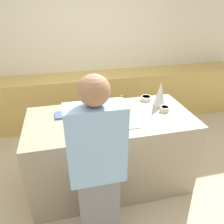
% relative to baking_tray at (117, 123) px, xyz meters
% --- Properties ---
extents(ground_plane, '(12.00, 12.00, 0.00)m').
position_rel_baking_tray_xyz_m(ground_plane, '(-0.04, 0.15, -0.96)').
color(ground_plane, '#C6B28E').
extents(wall_back, '(8.00, 0.05, 2.60)m').
position_rel_baking_tray_xyz_m(wall_back, '(-0.04, 2.14, 0.34)').
color(wall_back, beige).
rests_on(wall_back, ground_plane).
extents(back_cabinet_block, '(6.00, 0.60, 0.91)m').
position_rel_baking_tray_xyz_m(back_cabinet_block, '(-0.04, 1.82, -0.50)').
color(back_cabinet_block, tan).
rests_on(back_cabinet_block, ground_plane).
extents(kitchen_island, '(1.88, 0.92, 0.95)m').
position_rel_baking_tray_xyz_m(kitchen_island, '(-0.04, 0.15, -0.48)').
color(kitchen_island, gray).
rests_on(kitchen_island, ground_plane).
extents(baking_tray, '(0.43, 0.32, 0.01)m').
position_rel_baking_tray_xyz_m(baking_tray, '(0.00, 0.00, 0.00)').
color(baking_tray, '#B2B2BC').
rests_on(baking_tray, kitchen_island).
extents(gingerbread_house, '(0.21, 0.14, 0.30)m').
position_rel_baking_tray_xyz_m(gingerbread_house, '(0.00, 0.00, 0.12)').
color(gingerbread_house, brown).
rests_on(gingerbread_house, baking_tray).
extents(decorative_tree, '(0.14, 0.14, 0.30)m').
position_rel_baking_tray_xyz_m(decorative_tree, '(0.63, 0.31, 0.15)').
color(decorative_tree, silver).
rests_on(decorative_tree, kitchen_island).
extents(candy_bowl_center_rear, '(0.12, 0.12, 0.04)m').
position_rel_baking_tray_xyz_m(candy_bowl_center_rear, '(-0.34, 0.44, 0.02)').
color(candy_bowl_center_rear, white).
rests_on(candy_bowl_center_rear, kitchen_island).
extents(candy_bowl_front_corner, '(0.13, 0.13, 0.05)m').
position_rel_baking_tray_xyz_m(candy_bowl_front_corner, '(0.53, 0.49, 0.02)').
color(candy_bowl_front_corner, white).
rests_on(candy_bowl_front_corner, kitchen_island).
extents(candy_bowl_near_tray_right, '(0.09, 0.09, 0.05)m').
position_rel_baking_tray_xyz_m(candy_bowl_near_tray_right, '(-0.17, 0.32, 0.03)').
color(candy_bowl_near_tray_right, white).
rests_on(candy_bowl_near_tray_right, kitchen_island).
extents(candy_bowl_near_tray_left, '(0.10, 0.10, 0.05)m').
position_rel_baking_tray_xyz_m(candy_bowl_near_tray_left, '(0.63, 0.14, 0.02)').
color(candy_bowl_near_tray_left, silver).
rests_on(candy_bowl_near_tray_left, kitchen_island).
extents(cookbook, '(0.20, 0.17, 0.02)m').
position_rel_baking_tray_xyz_m(cookbook, '(-0.55, 0.30, 0.01)').
color(cookbook, '#3F598C').
rests_on(cookbook, kitchen_island).
extents(mug, '(0.10, 0.10, 0.10)m').
position_rel_baking_tray_xyz_m(mug, '(-0.45, -0.11, 0.04)').
color(mug, '#B24238').
rests_on(mug, kitchen_island).
extents(person, '(0.45, 0.56, 1.71)m').
position_rel_baking_tray_xyz_m(person, '(-0.32, -0.61, -0.07)').
color(person, slate).
rests_on(person, ground_plane).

